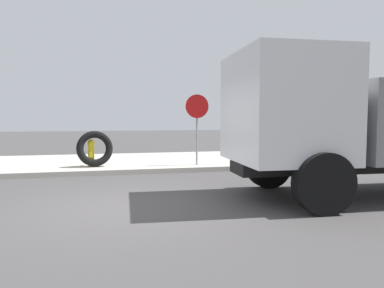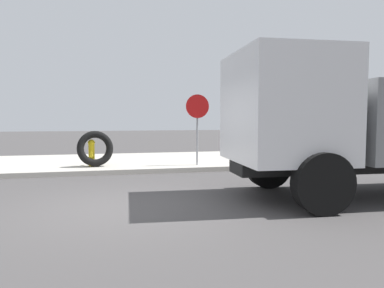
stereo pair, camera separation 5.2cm
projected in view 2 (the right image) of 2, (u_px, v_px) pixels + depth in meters
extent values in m
plane|color=#423F3F|center=(124.00, 208.00, 6.88)|extent=(80.00, 80.00, 0.00)
cube|color=#ADA89E|center=(117.00, 162.00, 13.19)|extent=(36.00, 5.00, 0.15)
cylinder|color=yellow|center=(92.00, 155.00, 11.61)|extent=(0.19, 0.19, 0.68)
sphere|color=yellow|center=(91.00, 143.00, 11.58)|extent=(0.22, 0.22, 0.22)
cylinder|color=yellow|center=(91.00, 153.00, 11.43)|extent=(0.09, 0.15, 0.09)
cylinder|color=yellow|center=(92.00, 152.00, 11.77)|extent=(0.09, 0.15, 0.09)
cylinder|color=yellow|center=(91.00, 156.00, 11.44)|extent=(0.10, 0.15, 0.10)
torus|color=black|center=(95.00, 149.00, 11.46)|extent=(1.16, 0.53, 1.14)
cylinder|color=gray|center=(197.00, 130.00, 11.83)|extent=(0.06, 0.06, 2.28)
cylinder|color=red|center=(197.00, 106.00, 11.74)|extent=(0.76, 0.02, 0.76)
cube|color=silver|center=(283.00, 107.00, 7.43)|extent=(2.11, 2.59, 2.20)
cylinder|color=black|center=(323.00, 184.00, 6.34)|extent=(1.11, 0.35, 1.10)
cylinder|color=black|center=(268.00, 165.00, 8.79)|extent=(1.11, 0.35, 1.10)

